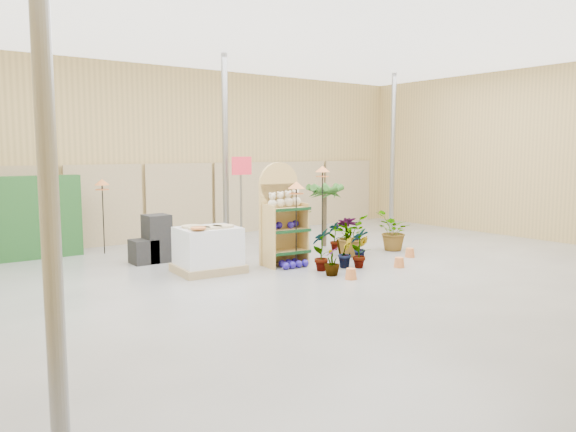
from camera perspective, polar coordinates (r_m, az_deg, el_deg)
name	(u,v)px	position (r m, az deg, el deg)	size (l,w,h in m)	color
room	(294,157)	(10.77, 0.58, 6.02)	(15.20, 12.10, 4.70)	slate
display_shelf	(281,218)	(11.47, -0.68, -0.21)	(0.93, 0.64, 2.10)	tan
teddy_bears	(285,200)	(11.37, -0.28, 1.60)	(0.78, 0.21, 0.33)	beige
gazing_balls_shelf	(285,225)	(11.39, -0.33, -0.94)	(0.77, 0.26, 0.15)	#20148E
gazing_balls_floor	(293,264)	(11.30, 0.46, -4.87)	(0.63, 0.39, 0.15)	#20148E
pallet_stack	(208,250)	(10.92, -8.13, -3.42)	(1.30, 1.11, 0.91)	#99845F
charcoal_planters	(153,243)	(12.10, -13.60, -2.65)	(0.80, 0.50, 1.00)	black
trellis_stock	(33,218)	(13.25, -24.52, -0.16)	(2.00, 0.30, 1.80)	#1E5020
offer_sign	(241,185)	(12.56, -4.75, 3.15)	(0.50, 0.08, 2.20)	gray
bird_table_front	(296,188)	(11.13, 0.85, 2.87)	(0.34, 0.34, 1.73)	black
bird_table_right	(322,172)	(12.82, 3.52, 4.48)	(0.34, 0.34, 1.99)	black
bird_table_back	(102,185)	(13.30, -18.37, 3.05)	(0.34, 0.34, 1.70)	black
palm	(325,190)	(13.69, 3.77, 2.65)	(0.70, 0.70, 1.63)	#423724
potted_plant_0	(322,249)	(10.96, 3.44, -3.38)	(0.45, 0.30, 0.85)	#23541A
potted_plant_1	(345,253)	(11.32, 5.83, -3.73)	(0.33, 0.27, 0.60)	#23541A
potted_plant_2	(350,236)	(12.53, 6.31, -1.99)	(0.82, 0.71, 0.91)	#23541A
potted_plant_3	(347,236)	(12.60, 6.04, -2.03)	(0.49, 0.49, 0.87)	#23541A
potted_plant_4	(335,235)	(13.31, 4.80, -1.97)	(0.36, 0.24, 0.68)	#23541A
potted_plant_5	(302,248)	(11.99, 1.39, -3.23)	(0.30, 0.24, 0.55)	#23541A
potted_plant_6	(293,231)	(13.21, 0.52, -1.49)	(0.83, 0.72, 0.92)	#23541A
potted_plant_7	(332,262)	(10.58, 4.48, -4.64)	(0.30, 0.30, 0.53)	#23541A
potted_plant_8	(359,248)	(11.30, 7.27, -3.21)	(0.43, 0.29, 0.82)	#23541A
potted_plant_9	(361,248)	(12.05, 7.44, -3.25)	(0.30, 0.24, 0.54)	#23541A
potted_plant_10	(393,231)	(13.34, 10.66, -1.52)	(0.83, 0.72, 0.92)	#23541A
potted_plant_11	(275,238)	(12.93, -1.36, -2.22)	(0.38, 0.38, 0.67)	#23541A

